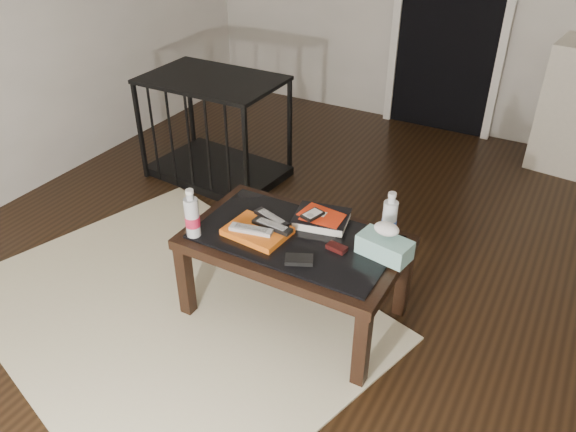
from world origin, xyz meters
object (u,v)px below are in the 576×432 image
at_px(pet_crate, 217,145).
at_px(water_bottle_right, 390,216).
at_px(textbook, 322,219).
at_px(water_bottle_left, 192,213).
at_px(tissue_box, 384,247).
at_px(coffee_table, 295,247).

relative_size(pet_crate, water_bottle_right, 3.98).
distance_m(textbook, water_bottle_left, 0.61).
distance_m(pet_crate, tissue_box, 1.87).
height_order(coffee_table, water_bottle_right, water_bottle_right).
bearing_deg(textbook, tissue_box, -27.85).
height_order(coffee_table, textbook, textbook).
bearing_deg(coffee_table, water_bottle_left, -152.22).
distance_m(water_bottle_left, tissue_box, 0.87).
distance_m(coffee_table, pet_crate, 1.56).
xyz_separation_m(coffee_table, tissue_box, (0.41, 0.06, 0.11)).
height_order(coffee_table, pet_crate, pet_crate).
height_order(coffee_table, water_bottle_left, water_bottle_left).
relative_size(pet_crate, water_bottle_left, 3.98).
bearing_deg(tissue_box, water_bottle_left, -151.42).
bearing_deg(pet_crate, coffee_table, -35.88).
bearing_deg(tissue_box, pet_crate, 159.01).
distance_m(textbook, water_bottle_right, 0.33).
bearing_deg(pet_crate, tissue_box, -26.19).
bearing_deg(pet_crate, water_bottle_right, -22.99).
distance_m(pet_crate, textbook, 1.52).
relative_size(coffee_table, tissue_box, 4.35).
bearing_deg(water_bottle_right, textbook, -174.00).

